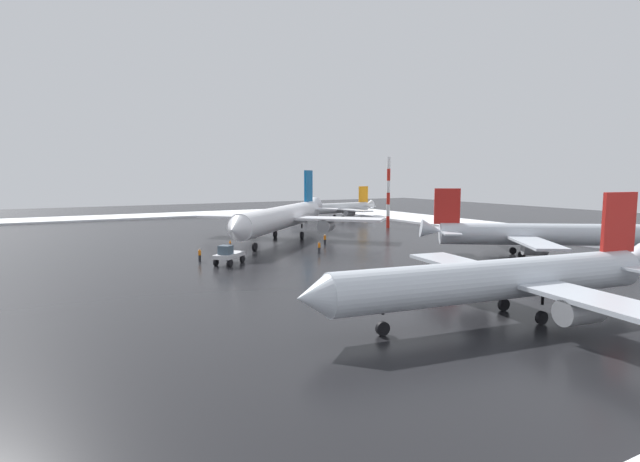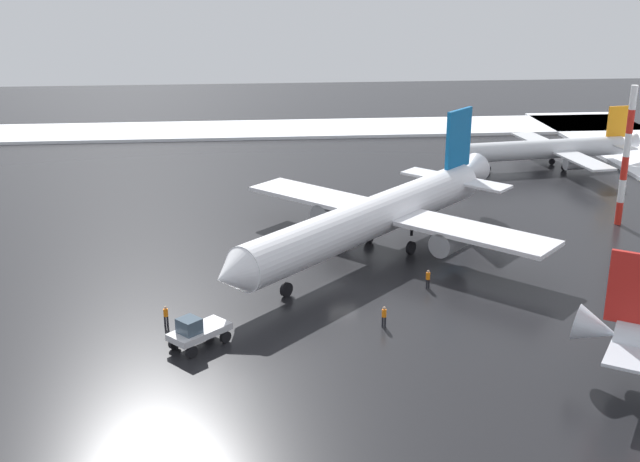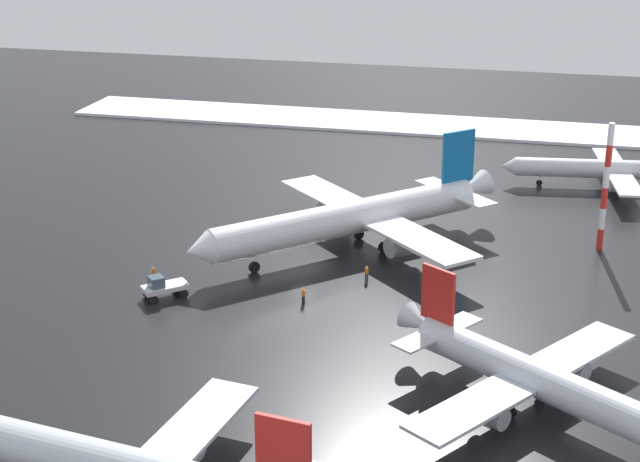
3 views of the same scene
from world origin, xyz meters
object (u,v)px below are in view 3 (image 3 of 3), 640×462
Objects in this scene: traffic_cone_mid_line at (277,238)px; ground_crew_mid_apron at (154,273)px; antenna_mast at (605,187)px; pushback_tug at (163,286)px; airplane_foreground_jet at (354,217)px; traffic_cone_near_nose at (310,231)px; airplane_parked_portside at (605,169)px; ground_crew_beside_wing at (367,272)px; ground_crew_by_nose_gear at (303,295)px; airplane_distant_tail at (547,383)px.

ground_crew_mid_apron is at bearing 148.44° from traffic_cone_mid_line.
pushback_tug is at bearing 119.82° from antenna_mast.
traffic_cone_near_nose is (4.18, 6.19, -3.71)m from airplane_foreground_jet.
airplane_parked_portside reaches higher than ground_crew_mid_apron.
airplane_foreground_jet is 18.70× the size of ground_crew_beside_wing.
airplane_foreground_jet is 16.19m from ground_crew_by_nose_gear.
ground_crew_mid_apron is at bearing -8.29° from airplane_foreground_jet.
airplane_distant_tail reaches higher than traffic_cone_near_nose.
pushback_tug is at bearing 39.94° from airplane_parked_portside.
ground_crew_by_nose_gear is (-15.80, 1.79, -3.01)m from airplane_foreground_jet.
airplane_foreground_jet reaches higher than pushback_tug.
ground_crew_beside_wing reaches higher than traffic_cone_near_nose.
traffic_cone_mid_line is (15.10, -9.27, -0.70)m from ground_crew_mid_apron.
airplane_parked_portside is (31.16, -28.48, -1.31)m from airplane_foreground_jet.
ground_crew_by_nose_gear and ground_crew_mid_apron have the same top height.
ground_crew_beside_wing is (-39.75, 25.23, -1.71)m from airplane_parked_portside.
ground_crew_beside_wing is (9.34, -19.29, -0.31)m from pushback_tug.
pushback_tug reaches higher than traffic_cone_mid_line.
ground_crew_beside_wing and ground_crew_mid_apron have the same top height.
ground_crew_mid_apron is 3.11× the size of traffic_cone_near_nose.
ground_crew_by_nose_gear is (-46.96, 30.27, -1.71)m from airplane_parked_portside.
traffic_cone_mid_line is (18.82, -6.66, -1.01)m from pushback_tug.
ground_crew_by_nose_gear is at bearing -111.53° from ground_crew_mid_apron.
pushback_tug reaches higher than ground_crew_by_nose_gear.
ground_crew_mid_apron is 3.11× the size of traffic_cone_mid_line.
ground_crew_by_nose_gear is at bearing 179.41° from airplane_distant_tail.
airplane_foreground_jet reaches higher than traffic_cone_near_nose.
ground_crew_by_nose_gear is 1.00× the size of ground_crew_beside_wing.
antenna_mast is 34.54m from traffic_cone_near_nose.
traffic_cone_near_nose is at bearing -79.61° from airplane_foreground_jet.
airplane_foreground_jet is at bearing -169.32° from ground_crew_beside_wing.
ground_crew_by_nose_gear is at bearing 37.95° from airplane_foreground_jet.
airplane_distant_tail is at bearing -136.18° from traffic_cone_mid_line.
pushback_tug is at bearing 156.00° from traffic_cone_near_nose.
airplane_parked_portside reaches higher than traffic_cone_mid_line.
ground_crew_by_nose_gear is 16.93m from ground_crew_mid_apron.
ground_crew_beside_wing is at bearing 65.16° from airplane_foreground_jet.
pushback_tug is at bearing -74.25° from ground_crew_beside_wing.
ground_crew_mid_apron is at bearing -85.70° from ground_crew_beside_wing.
traffic_cone_near_nose is 1.00× the size of traffic_cone_mid_line.
traffic_cone_near_nose is (36.52, 28.71, -2.82)m from airplane_distant_tail.
airplane_parked_portside is at bearing -51.35° from traffic_cone_mid_line.
ground_crew_by_nose_gear and ground_crew_beside_wing have the same top height.
ground_crew_mid_apron is at bearing 145.89° from traffic_cone_near_nose.
traffic_cone_near_nose is (18.38, -12.45, -0.70)m from ground_crew_mid_apron.
airplane_parked_portside is 49.55× the size of traffic_cone_mid_line.
airplane_parked_portside is 0.99× the size of airplane_distant_tail.
airplane_foreground_jet is 58.13× the size of traffic_cone_near_nose.
ground_crew_by_nose_gear is 3.11× the size of traffic_cone_mid_line.
airplane_distant_tail is 39.90m from antenna_mast.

